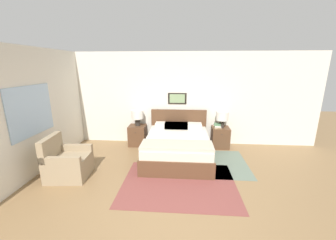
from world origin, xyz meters
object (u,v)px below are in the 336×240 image
(nightstand_near_window, at_px, (138,135))
(nightstand_by_door, at_px, (220,137))
(bed, at_px, (177,146))
(table_lamp_by_door, at_px, (222,117))
(armchair, at_px, (67,163))
(table_lamp_near_window, at_px, (138,115))

(nightstand_near_window, relative_size, nightstand_by_door, 1.00)
(bed, distance_m, table_lamp_by_door, 1.52)
(armchair, bearing_deg, table_lamp_near_window, 144.97)
(bed, xyz_separation_m, armchair, (-2.22, -1.10, -0.01))
(armchair, distance_m, table_lamp_near_window, 2.22)
(nightstand_near_window, bearing_deg, nightstand_by_door, 0.00)
(table_lamp_by_door, bearing_deg, table_lamp_near_window, 180.00)
(armchair, height_order, nightstand_by_door, armchair)
(table_lamp_near_window, bearing_deg, bed, -33.50)
(nightstand_by_door, bearing_deg, table_lamp_by_door, 30.23)
(table_lamp_near_window, relative_size, table_lamp_by_door, 1.00)
(nightstand_by_door, bearing_deg, armchair, -151.42)
(nightstand_by_door, relative_size, table_lamp_near_window, 1.29)
(bed, bearing_deg, armchair, -153.69)
(table_lamp_near_window, height_order, table_lamp_by_door, same)
(table_lamp_by_door, bearing_deg, nightstand_by_door, -149.77)
(bed, relative_size, table_lamp_near_window, 4.50)
(table_lamp_near_window, distance_m, table_lamp_by_door, 2.34)
(nightstand_near_window, bearing_deg, table_lamp_by_door, 0.28)
(bed, distance_m, nightstand_by_door, 1.39)
(bed, distance_m, table_lamp_near_window, 1.49)
(armchair, bearing_deg, nightstand_by_door, 113.54)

